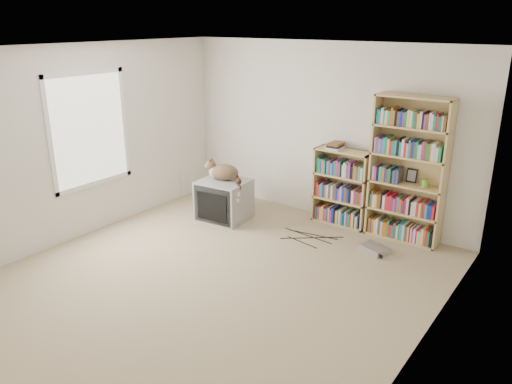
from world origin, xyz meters
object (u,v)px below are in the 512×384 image
Objects in this scene: bookcase_short at (342,190)px; dvd_player at (374,249)px; crt_tv at (224,200)px; bookcase_tall at (408,174)px; cat at (226,175)px.

bookcase_short is 3.19× the size of dvd_player.
bookcase_short is (1.45, 0.84, 0.21)m from crt_tv.
bookcase_tall is 5.59× the size of dvd_player.
cat is at bearing -149.67° from bookcase_short.
dvd_player is at bearing -102.08° from bookcase_tall.
crt_tv is at bearing -177.26° from cat.
bookcase_tall is at bearing -0.52° from cat.
dvd_player is (0.78, -0.61, -0.46)m from bookcase_short.
crt_tv is 0.38× the size of bookcase_tall.
cat is 0.37× the size of bookcase_tall.
crt_tv is 0.38m from cat.
dvd_player is at bearing -37.97° from bookcase_short.
bookcase_tall reaches higher than cat.
bookcase_short is at bearing -179.93° from bookcase_tall.
bookcase_short reaches higher than dvd_player.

